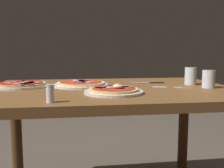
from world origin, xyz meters
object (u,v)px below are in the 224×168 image
Objects in this scene: water_glass_near at (208,80)px; fork at (165,87)px; dining_table at (111,106)px; pizza_foreground at (114,91)px; knife at (150,83)px; pizza_across_right at (81,84)px; salt_shaker at (50,94)px; pizza_across_left at (21,85)px; water_glass_far at (191,77)px.

water_glass_near is 0.61× the size of fork.
dining_table is 0.22m from pizza_foreground.
knife is (-0.02, 0.19, 0.00)m from fork.
dining_table is 0.30m from fork.
knife is at bearing 9.99° from pizza_across_right.
fork is (0.30, 0.15, -0.01)m from pizza_foreground.
water_glass_near is 0.48× the size of knife.
salt_shaker is (-0.28, -0.37, 0.14)m from dining_table.
fork is 0.78× the size of knife.
knife reaches higher than dining_table.
dining_table is at bearing -9.93° from pizza_across_left.
salt_shaker is (-0.78, -0.28, -0.01)m from water_glass_near.
salt_shaker is (0.20, -0.45, 0.02)m from pizza_across_left.
water_glass_far is at bearing -24.06° from knife.
water_glass_near reaches higher than dining_table.
pizza_across_right is at bearing 155.15° from dining_table.
pizza_across_left is 0.93× the size of pizza_across_right.
knife is (0.26, 0.15, 0.11)m from dining_table.
dining_table is at bearing 169.86° from water_glass_near.
pizza_foreground is 0.91× the size of pizza_across_right.
pizza_across_right is 0.68m from water_glass_near.
water_glass_near is at bearing 11.15° from pizza_foreground.
pizza_across_right is 0.42m from knife.
water_glass_far is at bearing 29.55° from salt_shaker.
pizza_foreground is at bearing -153.45° from fork.
pizza_across_right reaches higher than fork.
fork is at bearing -9.50° from pizza_across_left.
water_glass_far is 0.24m from knife.
dining_table is 0.53m from water_glass_near.
pizza_across_right is at bearing 165.12° from fork.
fork is 0.19m from knife.
pizza_foreground is at bearing -153.33° from water_glass_far.
pizza_across_right is at bearing 118.51° from pizza_foreground.
knife is at bearing 4.91° from pizza_across_left.
water_glass_far is (0.48, 0.24, 0.03)m from pizza_foreground.
water_glass_near is at bearing -11.85° from fork.
water_glass_near is 0.23m from fork.
salt_shaker is at bearing -145.54° from pizza_foreground.
water_glass_near is 1.39× the size of salt_shaker.
dining_table is 6.62× the size of knife.
water_glass_far is at bearing 6.28° from dining_table.
pizza_across_right is (0.32, -0.01, -0.00)m from pizza_across_left.
pizza_across_left and pizza_across_right have the same top height.
dining_table is 13.00× the size of water_glass_far.
salt_shaker is at bearing -160.11° from water_glass_near.
water_glass_far is (0.94, -0.03, 0.03)m from pizza_across_left.
salt_shaker reaches higher than pizza_foreground.
pizza_foreground is at bearing -30.73° from pizza_across_left.
dining_table is at bearing -173.72° from water_glass_far.
dining_table is 19.36× the size of salt_shaker.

